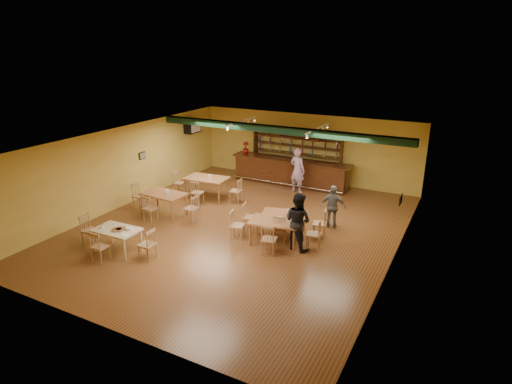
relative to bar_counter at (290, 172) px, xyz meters
The scene contains 23 objects.
floor 5.19m from the bar_counter, 85.88° to the right, with size 12.00×12.00×0.00m, color #5C301A.
ceiling_beam 3.31m from the bar_counter, 81.03° to the right, with size 10.00×0.30×0.25m, color black.
track_rail_left 3.28m from the bar_counter, 129.24° to the right, with size 0.05×2.50×0.05m, color white.
track_rail_right 3.44m from the bar_counter, 44.66° to the right, with size 0.05×2.50×0.05m, color white.
ac_unit 4.87m from the bar_counter, 167.89° to the right, with size 0.34×0.70×0.48m, color white.
picture_left 6.30m from the bar_counter, 137.94° to the right, with size 0.04×0.34×0.28m, color black.
picture_right 7.17m from the bar_counter, 41.04° to the right, with size 0.04×0.34×0.28m, color black.
bar_counter is the anchor object (origin of this frame).
back_bar_hutch 0.85m from the bar_counter, 90.00° to the left, with size 4.13×0.40×2.28m, color #35150A.
poinsettia 2.37m from the bar_counter, behind, with size 0.30×0.30×0.53m, color maroon.
dining_table_a 3.88m from the bar_counter, 126.16° to the right, with size 1.67×1.00×0.84m, color #9D6137.
dining_table_b 5.18m from the bar_counter, 69.18° to the right, with size 1.40×0.84×0.70m, color #9D6137.
dining_table_c 5.93m from the bar_counter, 116.97° to the right, with size 1.58×0.95×0.79m, color #9D6137.
dining_table_d 5.96m from the bar_counter, 71.52° to the right, with size 1.52×0.91×0.76m, color #9D6137.
near_table 8.53m from the bar_counter, 103.72° to the right, with size 1.33×0.86×0.72m, color beige.
pizza_tray 8.51m from the bar_counter, 103.09° to the right, with size 0.40×0.40×0.01m, color silver.
parmesan_shaker 8.78m from the bar_counter, 106.22° to the right, with size 0.07×0.07×0.11m, color #EAE5C6.
napkin_stack 8.27m from the bar_counter, 101.78° to the right, with size 0.20×0.15×0.03m, color white.
pizza_server 8.43m from the bar_counter, 102.22° to the right, with size 0.32×0.09×0.00m, color silver.
side_plate 8.61m from the bar_counter, 100.02° to the right, with size 0.22×0.22×0.01m, color white.
patron_bar 1.12m from the bar_counter, 51.53° to the right, with size 0.68×0.45×1.88m, color #834597.
patron_right_a 6.24m from the bar_counter, 64.91° to the right, with size 0.86×0.67×1.77m, color black.
patron_right_b 4.78m from the bar_counter, 49.76° to the right, with size 0.87×0.36×1.48m, color slate.
Camera 1 is at (6.58, -11.47, 5.90)m, focal length 30.06 mm.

